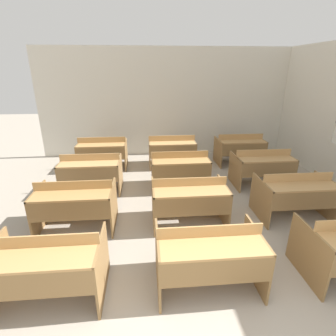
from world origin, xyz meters
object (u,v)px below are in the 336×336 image
at_px(bench_third_center, 180,168).
at_px(bench_third_right, 262,166).
at_px(bench_second_left, 75,203).
at_px(bench_second_right, 295,194).
at_px(bench_second_center, 189,199).
at_px(bench_back_left, 103,151).
at_px(bench_third_left, 91,171).
at_px(bench_back_right, 240,148).
at_px(bench_front_left, 46,265).
at_px(bench_back_center, 172,150).
at_px(bench_front_center, 209,254).

distance_m(bench_third_center, bench_third_right, 1.85).
relative_size(bench_second_left, bench_second_right, 1.00).
bearing_deg(bench_second_center, bench_back_left, 122.78).
distance_m(bench_second_left, bench_third_left, 1.41).
bearing_deg(bench_back_right, bench_back_left, -179.82).
xyz_separation_m(bench_front_left, bench_back_center, (1.85, 4.27, 0.00)).
bearing_deg(bench_back_left, bench_back_right, 0.18).
relative_size(bench_front_left, bench_front_center, 1.00).
xyz_separation_m(bench_second_center, bench_third_left, (-1.87, 1.44, 0.00)).
bearing_deg(bench_back_left, bench_third_right, -21.03).
relative_size(bench_front_center, bench_second_left, 1.00).
distance_m(bench_front_left, bench_front_center, 1.85).
bearing_deg(bench_front_center, bench_back_left, 113.45).
bearing_deg(bench_front_left, bench_back_center, 66.61).
bearing_deg(bench_third_left, bench_second_right, -20.54).
distance_m(bench_front_center, bench_back_center, 4.25).
relative_size(bench_front_center, bench_third_center, 1.00).
bearing_deg(bench_front_left, bench_second_left, 90.78).
relative_size(bench_front_center, bench_back_right, 1.00).
bearing_deg(bench_second_right, bench_back_right, 90.00).
height_order(bench_third_center, bench_third_right, same).
bearing_deg(bench_third_right, bench_third_left, 179.68).
xyz_separation_m(bench_third_center, bench_back_left, (-1.86, 1.40, 0.00)).
xyz_separation_m(bench_third_center, bench_back_center, (-0.03, 1.42, 0.00)).
distance_m(bench_second_right, bench_back_right, 2.82).
distance_m(bench_second_left, bench_third_right, 4.00).
height_order(bench_front_left, bench_second_left, same).
height_order(bench_second_center, bench_third_right, same).
distance_m(bench_front_center, bench_second_right, 2.35).
xyz_separation_m(bench_second_right, bench_third_left, (-3.75, 1.40, 0.00)).
bearing_deg(bench_back_right, bench_third_center, -142.58).
distance_m(bench_second_center, bench_third_left, 2.36).
distance_m(bench_third_right, bench_back_left, 3.98).
relative_size(bench_second_left, bench_third_right, 1.00).
xyz_separation_m(bench_front_left, bench_third_center, (1.88, 2.85, 0.00)).
height_order(bench_front_left, bench_third_left, same).
distance_m(bench_second_center, bench_third_center, 1.44).
bearing_deg(bench_front_left, bench_back_right, 48.89).
bearing_deg(bench_third_left, bench_back_right, 20.75).
relative_size(bench_second_right, bench_third_left, 1.00).
bearing_deg(bench_back_right, bench_second_right, -90.00).
bearing_deg(bench_back_center, bench_back_right, -0.06).
distance_m(bench_back_left, bench_back_center, 1.83).
height_order(bench_third_left, bench_third_right, same).
distance_m(bench_second_center, bench_second_right, 1.88).
bearing_deg(bench_back_right, bench_third_left, -159.25).
height_order(bench_second_left, bench_third_right, same).
bearing_deg(bench_second_left, bench_third_left, 90.18).
height_order(bench_front_left, bench_second_center, same).
relative_size(bench_front_center, bench_second_center, 1.00).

